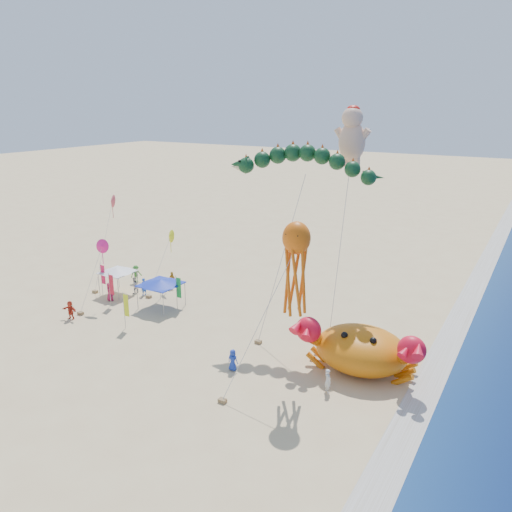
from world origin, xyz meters
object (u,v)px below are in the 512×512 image
(octopus_kite, at_px, (296,262))
(canopy_white, at_px, (117,270))
(cherub_kite, at_px, (352,135))
(crab_inflatable, at_px, (361,348))
(dragon_kite, at_px, (304,167))
(canopy_blue, at_px, (161,282))

(octopus_kite, bearing_deg, canopy_white, 165.27)
(octopus_kite, bearing_deg, cherub_kite, 94.06)
(canopy_white, bearing_deg, crab_inflatable, -4.81)
(crab_inflatable, distance_m, octopus_kite, 8.41)
(dragon_kite, distance_m, octopus_kite, 10.01)
(crab_inflatable, relative_size, dragon_kite, 0.60)
(octopus_kite, xyz_separation_m, canopy_white, (-22.00, 5.78, -6.03))
(crab_inflatable, distance_m, cherub_kite, 16.32)
(dragon_kite, xyz_separation_m, octopus_kite, (3.42, -8.08, -4.81))
(crab_inflatable, distance_m, dragon_kite, 14.16)
(cherub_kite, height_order, octopus_kite, cherub_kite)
(canopy_blue, xyz_separation_m, canopy_white, (-5.92, 0.48, -0.00))
(cherub_kite, height_order, canopy_blue, cherub_kite)
(crab_inflatable, distance_m, canopy_blue, 19.56)
(canopy_white, bearing_deg, dragon_kite, 7.06)
(crab_inflatable, distance_m, canopy_white, 25.50)
(dragon_kite, height_order, cherub_kite, cherub_kite)
(crab_inflatable, xyz_separation_m, canopy_blue, (-19.48, 1.66, 0.75))
(dragon_kite, height_order, canopy_white, dragon_kite)
(canopy_blue, bearing_deg, dragon_kite, 12.39)
(cherub_kite, bearing_deg, dragon_kite, -131.39)
(octopus_kite, relative_size, canopy_white, 3.56)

